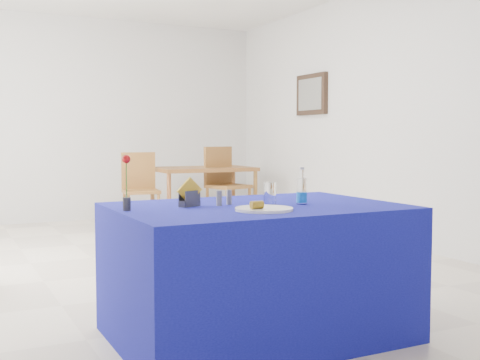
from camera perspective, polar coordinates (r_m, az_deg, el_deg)
name	(u,v)px	position (r m, az deg, el deg)	size (l,w,h in m)	color
floor	(175,268)	(5.37, -6.18, -8.30)	(7.00, 7.00, 0.00)	beige
room_shell	(173,67)	(5.28, -6.33, 10.57)	(7.00, 7.00, 7.00)	silver
picture_frame	(312,94)	(7.83, 6.82, 8.06)	(0.06, 0.64, 0.52)	black
picture_art	(310,94)	(7.81, 6.67, 8.07)	(0.02, 0.52, 0.40)	#998C66
plate	(264,209)	(3.18, 2.29, -2.77)	(0.31, 0.31, 0.01)	white
drinking_glass	(270,194)	(3.43, 2.86, -1.30)	(0.07, 0.07, 0.13)	silver
salt_shaker	(229,197)	(3.46, -1.04, -1.64)	(0.03, 0.03, 0.09)	slate
pepper_shaker	(219,198)	(3.39, -1.99, -1.74)	(0.03, 0.03, 0.09)	slate
blue_table	(257,271)	(3.50, 1.62, -8.59)	(1.60, 1.10, 0.76)	navy
water_bottle	(302,192)	(3.49, 5.87, -1.13)	(0.06, 0.06, 0.21)	silver
napkin_holder	(189,198)	(3.37, -4.81, -1.69)	(0.15, 0.10, 0.16)	#35353A
rose_vase	(127,184)	(3.21, -10.71, -0.42)	(0.05, 0.05, 0.29)	#292A2F
oak_table	(203,173)	(8.02, -3.49, 0.67)	(1.30, 0.85, 0.76)	brown
chair_bg_left	(140,185)	(7.68, -9.48, -0.43)	(0.48, 0.48, 0.96)	#99652C
chair_bg_right	(224,180)	(7.95, -1.56, 0.05)	(0.57, 0.57, 1.03)	#99652C
banana_pieces	(257,205)	(3.12, 1.62, -2.36)	(0.07, 0.04, 0.04)	gold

